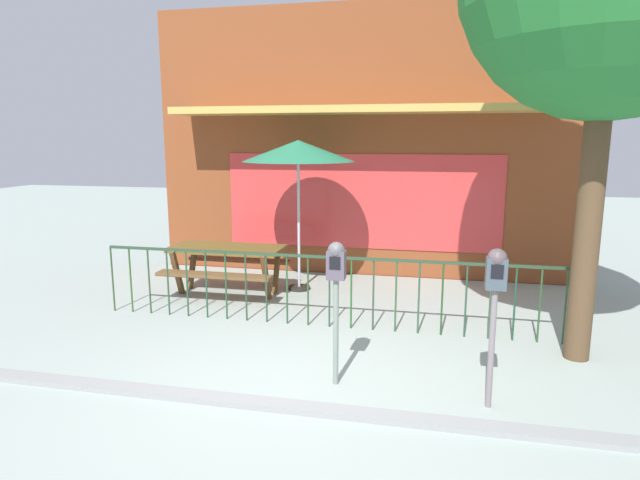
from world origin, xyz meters
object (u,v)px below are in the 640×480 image
(picnic_table_left, at_px, (227,257))
(parking_meter_far, at_px, (336,275))
(patio_umbrella, at_px, (298,152))
(parking_meter_near, at_px, (495,286))

(picnic_table_left, xyz_separation_m, parking_meter_far, (2.30, -2.83, 0.53))
(patio_umbrella, xyz_separation_m, parking_meter_far, (1.24, -3.30, -1.12))
(parking_meter_far, bearing_deg, picnic_table_left, 129.17)
(picnic_table_left, distance_m, parking_meter_near, 4.86)
(picnic_table_left, height_order, patio_umbrella, patio_umbrella)
(picnic_table_left, bearing_deg, parking_meter_far, -50.83)
(picnic_table_left, relative_size, parking_meter_far, 1.22)
(picnic_table_left, relative_size, patio_umbrella, 0.74)
(parking_meter_near, bearing_deg, patio_umbrella, 128.15)
(patio_umbrella, height_order, parking_meter_near, patio_umbrella)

